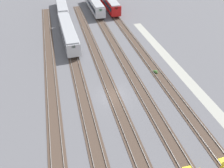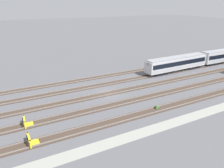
% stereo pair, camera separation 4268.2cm
% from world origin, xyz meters
% --- Properties ---
extents(ground_plane, '(400.00, 400.00, 0.00)m').
position_xyz_m(ground_plane, '(0.00, 0.00, 0.00)').
color(ground_plane, '#5B5B60').
extents(service_walkway, '(54.00, 2.00, 0.01)m').
position_xyz_m(service_walkway, '(0.00, -13.94, 0.00)').
color(service_walkway, '#9E9E93').
rests_on(service_walkway, ground).
extents(rail_track_nearest, '(90.00, 2.23, 0.21)m').
position_xyz_m(rail_track_nearest, '(0.00, -9.61, 0.04)').
color(rail_track_nearest, '#47382D').
rests_on(rail_track_nearest, ground).
extents(rail_track_near_inner, '(90.00, 2.24, 0.21)m').
position_xyz_m(rail_track_near_inner, '(0.00, -4.81, 0.04)').
color(rail_track_near_inner, '#47382D').
rests_on(rail_track_near_inner, ground).
extents(rail_track_middle, '(90.00, 2.24, 0.21)m').
position_xyz_m(rail_track_middle, '(0.00, 0.00, 0.04)').
color(rail_track_middle, '#47382D').
rests_on(rail_track_middle, ground).
extents(rail_track_far_inner, '(90.00, 2.23, 0.21)m').
position_xyz_m(rail_track_far_inner, '(0.00, 4.81, 0.04)').
color(rail_track_far_inner, '#47382D').
rests_on(rail_track_far_inner, ground).
extents(rail_track_farthest, '(90.00, 2.23, 0.21)m').
position_xyz_m(rail_track_farthest, '(0.00, 9.61, 0.04)').
color(rail_track_farthest, '#47382D').
rests_on(rail_track_farthest, ground).
extents(subway_car_front_row_centre, '(18.06, 3.28, 3.70)m').
position_xyz_m(subway_car_front_row_centre, '(21.59, 4.82, 2.04)').
color(subway_car_front_row_centre, silver).
rests_on(subway_car_front_row_centre, ground).
extents(bumper_stop_nearest_track, '(1.36, 2.01, 1.22)m').
position_xyz_m(bumper_stop_nearest_track, '(-15.38, -9.60, 0.51)').
color(bumper_stop_nearest_track, yellow).
rests_on(bumper_stop_nearest_track, ground).
extents(bumper_stop_near_inner_track, '(1.38, 2.01, 1.22)m').
position_xyz_m(bumper_stop_near_inner_track, '(-15.29, -4.82, 0.51)').
color(bumper_stop_near_inner_track, yellow).
rests_on(bumper_stop_near_inner_track, ground).
extents(weed_clump, '(0.92, 0.70, 0.64)m').
position_xyz_m(weed_clump, '(4.29, -9.30, 0.24)').
color(weed_clump, '#427033').
rests_on(weed_clump, ground).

